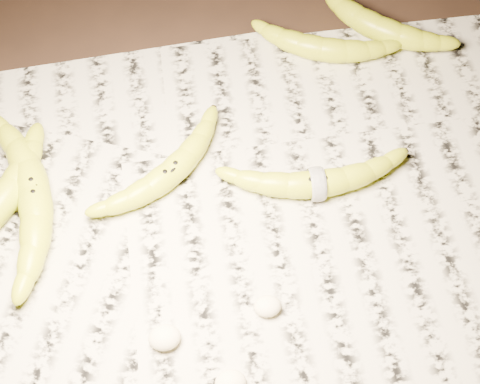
{
  "coord_description": "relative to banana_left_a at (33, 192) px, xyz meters",
  "views": [
    {
      "loc": [
        -0.09,
        -0.38,
        0.72
      ],
      "look_at": [
        -0.02,
        0.01,
        0.05
      ],
      "focal_mm": 50.0,
      "sensor_mm": 36.0,
      "label": 1
    }
  ],
  "objects": [
    {
      "name": "banana_center",
      "position": [
        0.17,
        0.01,
        -0.0
      ],
      "size": [
        0.18,
        0.16,
        0.03
      ],
      "primitive_type": null,
      "rotation": [
        0.0,
        0.0,
        0.66
      ],
      "color": "#BBD01A",
      "rests_on": "newspaper_patch"
    },
    {
      "name": "banana_taped",
      "position": [
        0.34,
        -0.04,
        -0.0
      ],
      "size": [
        0.21,
        0.06,
        0.04
      ],
      "primitive_type": null,
      "rotation": [
        0.0,
        0.0,
        -0.03
      ],
      "color": "#BBD01A",
      "rests_on": "newspaper_patch"
    },
    {
      "name": "flesh_chunk_b",
      "position": [
        0.2,
        -0.26,
        -0.01
      ],
      "size": [
        0.03,
        0.03,
        0.02
      ],
      "primitive_type": "ellipsoid",
      "color": "beige",
      "rests_on": "newspaper_patch"
    },
    {
      "name": "newspaper_patch",
      "position": [
        0.24,
        -0.06,
        -0.02
      ],
      "size": [
        0.9,
        0.7,
        0.01
      ],
      "primitive_type": "cube",
      "color": "#BDB8A2",
      "rests_on": "ground"
    },
    {
      "name": "flesh_chunk_a",
      "position": [
        0.14,
        -0.2,
        -0.01
      ],
      "size": [
        0.04,
        0.03,
        0.02
      ],
      "primitive_type": "ellipsoid",
      "color": "beige",
      "rests_on": "newspaper_patch"
    },
    {
      "name": "banana_upper_a",
      "position": [
        0.4,
        0.18,
        -0.0
      ],
      "size": [
        0.19,
        0.12,
        0.03
      ],
      "primitive_type": null,
      "rotation": [
        0.0,
        0.0,
        -0.36
      ],
      "color": "#BBD01A",
      "rests_on": "newspaper_patch"
    },
    {
      "name": "ground",
      "position": [
        0.27,
        -0.06,
        -0.03
      ],
      "size": [
        3.0,
        3.0,
        0.0
      ],
      "primitive_type": "plane",
      "color": "black",
      "rests_on": "ground"
    },
    {
      "name": "banana_upper_b",
      "position": [
        0.49,
        0.21,
        -0.0
      ],
      "size": [
        0.18,
        0.17,
        0.04
      ],
      "primitive_type": null,
      "rotation": [
        0.0,
        0.0,
        -0.72
      ],
      "color": "#BBD01A",
      "rests_on": "newspaper_patch"
    },
    {
      "name": "banana_left_a",
      "position": [
        0.0,
        0.0,
        0.0
      ],
      "size": [
        0.1,
        0.24,
        0.04
      ],
      "primitive_type": null,
      "rotation": [
        0.0,
        0.0,
        1.72
      ],
      "color": "#BBD01A",
      "rests_on": "newspaper_patch"
    },
    {
      "name": "flesh_chunk_c",
      "position": [
        0.26,
        -0.18,
        -0.01
      ],
      "size": [
        0.03,
        0.03,
        0.02
      ],
      "primitive_type": "ellipsoid",
      "color": "beige",
      "rests_on": "newspaper_patch"
    },
    {
      "name": "measuring_tape",
      "position": [
        0.34,
        -0.04,
        -0.0
      ],
      "size": [
        0.01,
        0.04,
        0.04
      ],
      "primitive_type": "torus",
      "rotation": [
        0.0,
        1.57,
        -0.03
      ],
      "color": "white",
      "rests_on": "newspaper_patch"
    }
  ]
}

